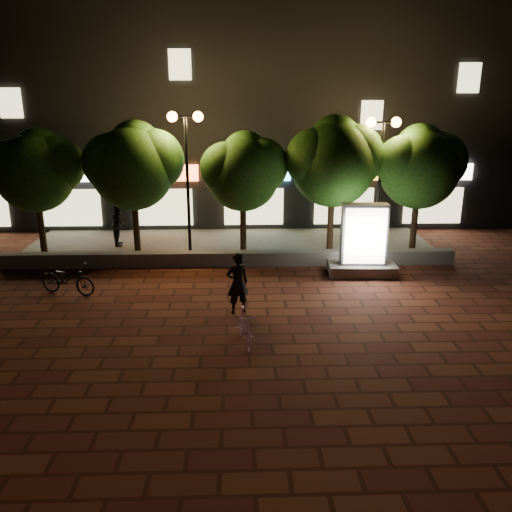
{
  "coord_description": "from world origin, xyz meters",
  "views": [
    {
      "loc": [
        0.35,
        -13.62,
        5.72
      ],
      "look_at": [
        0.85,
        1.5,
        1.1
      ],
      "focal_mm": 36.48,
      "sensor_mm": 36.0,
      "label": 1
    }
  ],
  "objects_px": {
    "tree_mid": "(244,169)",
    "street_lamp_left": "(186,147)",
    "street_lamp_right": "(382,150)",
    "rider": "(238,283)",
    "tree_far_left": "(36,168)",
    "tree_left": "(134,163)",
    "pedestrian": "(120,224)",
    "tree_far_right": "(420,164)",
    "scooter_pink": "(245,328)",
    "tree_right": "(334,159)",
    "scooter_parked": "(68,279)",
    "ad_kiosk": "(363,246)"
  },
  "relations": [
    {
      "from": "street_lamp_right",
      "to": "pedestrian",
      "type": "height_order",
      "value": "street_lamp_right"
    },
    {
      "from": "tree_left",
      "to": "scooter_pink",
      "type": "height_order",
      "value": "tree_left"
    },
    {
      "from": "tree_left",
      "to": "scooter_parked",
      "type": "height_order",
      "value": "tree_left"
    },
    {
      "from": "street_lamp_left",
      "to": "scooter_pink",
      "type": "bearing_deg",
      "value": -75.2
    },
    {
      "from": "scooter_pink",
      "to": "pedestrian",
      "type": "xyz_separation_m",
      "value": [
        -4.84,
        8.77,
        0.48
      ]
    },
    {
      "from": "street_lamp_left",
      "to": "tree_mid",
      "type": "bearing_deg",
      "value": 7.31
    },
    {
      "from": "street_lamp_right",
      "to": "pedestrian",
      "type": "distance_m",
      "value": 10.4
    },
    {
      "from": "rider",
      "to": "scooter_parked",
      "type": "xyz_separation_m",
      "value": [
        -5.14,
        1.59,
        -0.39
      ]
    },
    {
      "from": "tree_far_left",
      "to": "scooter_pink",
      "type": "height_order",
      "value": "tree_far_left"
    },
    {
      "from": "tree_far_left",
      "to": "pedestrian",
      "type": "bearing_deg",
      "value": 22.95
    },
    {
      "from": "pedestrian",
      "to": "scooter_pink",
      "type": "bearing_deg",
      "value": -160.09
    },
    {
      "from": "tree_left",
      "to": "pedestrian",
      "type": "bearing_deg",
      "value": 130.68
    },
    {
      "from": "street_lamp_right",
      "to": "scooter_pink",
      "type": "bearing_deg",
      "value": -124.19
    },
    {
      "from": "tree_far_left",
      "to": "pedestrian",
      "type": "distance_m",
      "value": 3.65
    },
    {
      "from": "street_lamp_right",
      "to": "rider",
      "type": "xyz_separation_m",
      "value": [
        -5.21,
        -5.45,
        -3.03
      ]
    },
    {
      "from": "tree_far_left",
      "to": "tree_left",
      "type": "relative_size",
      "value": 0.95
    },
    {
      "from": "scooter_pink",
      "to": "pedestrian",
      "type": "relative_size",
      "value": 0.87
    },
    {
      "from": "tree_mid",
      "to": "street_lamp_left",
      "type": "height_order",
      "value": "street_lamp_left"
    },
    {
      "from": "scooter_pink",
      "to": "tree_far_right",
      "type": "bearing_deg",
      "value": 37.99
    },
    {
      "from": "street_lamp_right",
      "to": "scooter_parked",
      "type": "xyz_separation_m",
      "value": [
        -10.34,
        -3.86,
        -3.41
      ]
    },
    {
      "from": "street_lamp_right",
      "to": "rider",
      "type": "height_order",
      "value": "street_lamp_right"
    },
    {
      "from": "tree_far_left",
      "to": "tree_mid",
      "type": "distance_m",
      "value": 7.5
    },
    {
      "from": "tree_far_left",
      "to": "tree_left",
      "type": "xyz_separation_m",
      "value": [
        3.5,
        0.0,
        0.15
      ]
    },
    {
      "from": "tree_far_right",
      "to": "rider",
      "type": "height_order",
      "value": "tree_far_right"
    },
    {
      "from": "street_lamp_right",
      "to": "scooter_pink",
      "type": "relative_size",
      "value": 3.35
    },
    {
      "from": "ad_kiosk",
      "to": "tree_mid",
      "type": "bearing_deg",
      "value": 146.49
    },
    {
      "from": "tree_left",
      "to": "scooter_pink",
      "type": "relative_size",
      "value": 3.29
    },
    {
      "from": "tree_far_right",
      "to": "street_lamp_left",
      "type": "distance_m",
      "value": 8.58
    },
    {
      "from": "street_lamp_left",
      "to": "tree_far_left",
      "type": "bearing_deg",
      "value": 177.24
    },
    {
      "from": "tree_far_left",
      "to": "tree_mid",
      "type": "height_order",
      "value": "tree_far_left"
    },
    {
      "from": "tree_mid",
      "to": "scooter_parked",
      "type": "bearing_deg",
      "value": -142.59
    },
    {
      "from": "scooter_parked",
      "to": "tree_far_left",
      "type": "bearing_deg",
      "value": 45.14
    },
    {
      "from": "tree_left",
      "to": "pedestrian",
      "type": "height_order",
      "value": "tree_left"
    },
    {
      "from": "scooter_parked",
      "to": "rider",
      "type": "bearing_deg",
      "value": -89.1
    },
    {
      "from": "tree_right",
      "to": "street_lamp_right",
      "type": "distance_m",
      "value": 1.7
    },
    {
      "from": "tree_left",
      "to": "street_lamp_right",
      "type": "xyz_separation_m",
      "value": [
        8.95,
        -0.26,
        0.45
      ]
    },
    {
      "from": "tree_left",
      "to": "scooter_parked",
      "type": "relative_size",
      "value": 2.68
    },
    {
      "from": "ad_kiosk",
      "to": "scooter_parked",
      "type": "height_order",
      "value": "ad_kiosk"
    },
    {
      "from": "tree_mid",
      "to": "street_lamp_left",
      "type": "relative_size",
      "value": 0.87
    },
    {
      "from": "tree_far_left",
      "to": "street_lamp_right",
      "type": "relative_size",
      "value": 0.93
    },
    {
      "from": "tree_mid",
      "to": "pedestrian",
      "type": "xyz_separation_m",
      "value": [
        -4.93,
        1.09,
        -2.29
      ]
    },
    {
      "from": "tree_right",
      "to": "scooter_parked",
      "type": "distance_m",
      "value": 10.11
    },
    {
      "from": "tree_far_left",
      "to": "scooter_parked",
      "type": "xyz_separation_m",
      "value": [
        2.1,
        -4.12,
        -2.81
      ]
    },
    {
      "from": "tree_left",
      "to": "tree_mid",
      "type": "distance_m",
      "value": 4.0
    },
    {
      "from": "tree_right",
      "to": "street_lamp_right",
      "type": "height_order",
      "value": "tree_right"
    },
    {
      "from": "ad_kiosk",
      "to": "rider",
      "type": "bearing_deg",
      "value": -143.19
    },
    {
      "from": "tree_right",
      "to": "ad_kiosk",
      "type": "relative_size",
      "value": 2.1
    },
    {
      "from": "tree_left",
      "to": "scooter_pink",
      "type": "xyz_separation_m",
      "value": [
        3.9,
        -7.68,
        -3.0
      ]
    },
    {
      "from": "street_lamp_left",
      "to": "scooter_pink",
      "type": "height_order",
      "value": "street_lamp_left"
    },
    {
      "from": "tree_far_left",
      "to": "tree_left",
      "type": "height_order",
      "value": "tree_left"
    }
  ]
}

